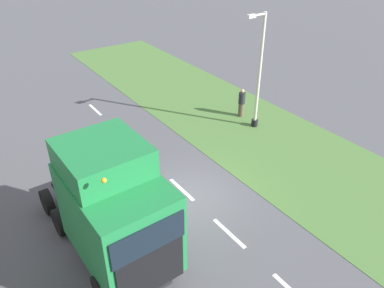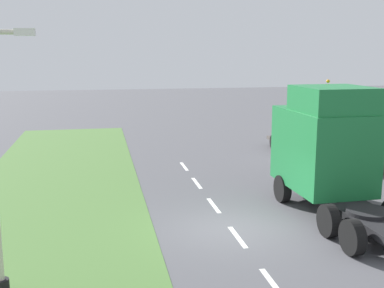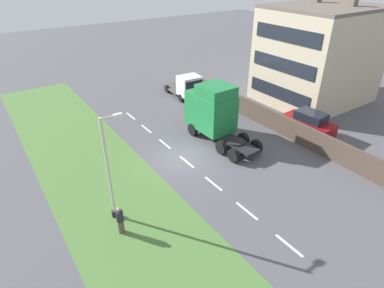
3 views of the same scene
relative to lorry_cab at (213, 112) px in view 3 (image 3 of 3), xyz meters
The scene contains 10 objects.
ground_plane 4.71m from the lorry_cab, 161.03° to the right, with size 120.00×120.00×0.00m, color #515156.
grass_verge 10.24m from the lorry_cab, behind, with size 7.00×44.00×0.01m.
lane_markings 4.95m from the lorry_cab, 152.38° to the right, with size 0.16×21.00×0.00m.
boundary_wall 5.46m from the lorry_cab, 14.72° to the right, with size 0.25×24.00×1.71m.
building_block 14.03m from the lorry_cab, ahead, with size 10.42×8.51×10.32m.
lorry_cab is the anchor object (origin of this frame).
flatbed_truck 8.86m from the lorry_cab, 70.03° to the left, with size 2.50×5.45×2.56m.
parked_car 8.15m from the lorry_cab, 31.47° to the right, with size 2.25×4.39×2.07m.
lamp_post 11.33m from the lorry_cab, 156.61° to the right, with size 1.30×0.36×6.25m.
pedestrian 12.26m from the lorry_cab, 151.13° to the right, with size 0.39×0.39×1.71m.
Camera 3 is at (-10.78, -17.17, 12.81)m, focal length 30.00 mm.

